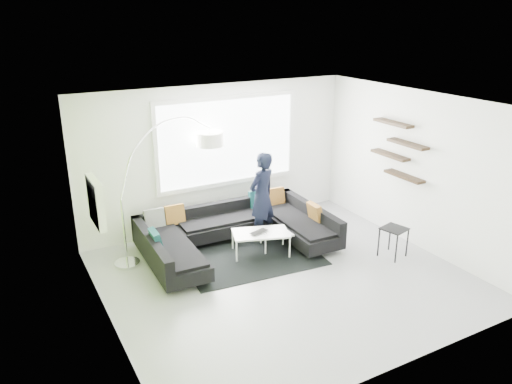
% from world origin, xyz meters
% --- Properties ---
extents(ground, '(5.50, 5.50, 0.00)m').
position_xyz_m(ground, '(0.00, 0.00, 0.00)').
color(ground, gray).
rests_on(ground, ground).
extents(room_shell, '(5.54, 5.04, 2.82)m').
position_xyz_m(room_shell, '(0.04, 0.21, 1.81)').
color(room_shell, white).
rests_on(room_shell, ground).
extents(sectional_sofa, '(3.33, 2.12, 0.71)m').
position_xyz_m(sectional_sofa, '(-0.22, 1.24, 0.31)').
color(sectional_sofa, black).
rests_on(sectional_sofa, ground).
extents(rug, '(2.48, 1.90, 0.01)m').
position_xyz_m(rug, '(-0.14, 0.92, 0.01)').
color(rug, black).
rests_on(rug, ground).
extents(coffee_table, '(1.42, 1.09, 0.41)m').
position_xyz_m(coffee_table, '(0.32, 0.93, 0.21)').
color(coffee_table, white).
rests_on(coffee_table, ground).
extents(arc_lamp, '(2.39, 1.49, 2.36)m').
position_xyz_m(arc_lamp, '(-2.11, 1.65, 1.18)').
color(arc_lamp, silver).
rests_on(arc_lamp, ground).
extents(side_table, '(0.48, 0.48, 0.54)m').
position_xyz_m(side_table, '(2.05, -0.27, 0.27)').
color(side_table, black).
rests_on(side_table, ground).
extents(person, '(0.88, 0.81, 1.68)m').
position_xyz_m(person, '(0.41, 1.48, 0.84)').
color(person, black).
rests_on(person, ground).
extents(laptop, '(0.47, 0.42, 0.03)m').
position_xyz_m(laptop, '(0.05, 0.87, 0.42)').
color(laptop, black).
rests_on(laptop, coffee_table).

